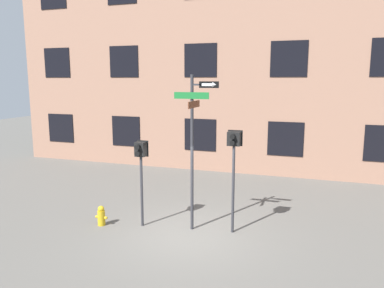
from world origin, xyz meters
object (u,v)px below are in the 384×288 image
Objects in this scene: fire_hydrant at (101,216)px; pedestrian_signal_left at (141,160)px; street_sign_pole at (194,139)px; pedestrian_signal_right at (234,153)px.

pedestrian_signal_left is at bearing 16.82° from fire_hydrant.
street_sign_pole is at bearing 8.50° from pedestrian_signal_left.
fire_hydrant is (-3.89, -0.75, -2.06)m from pedestrian_signal_right.
pedestrian_signal_right is (1.13, 0.16, -0.35)m from street_sign_pole.
pedestrian_signal_right is (2.70, 0.39, 0.32)m from pedestrian_signal_left.
pedestrian_signal_right is at bearing 8.30° from pedestrian_signal_left.
street_sign_pole is 1.72m from pedestrian_signal_left.
street_sign_pole reaches higher than fire_hydrant.
fire_hydrant is (-2.76, -0.60, -2.42)m from street_sign_pole.
street_sign_pole reaches higher than pedestrian_signal_left.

